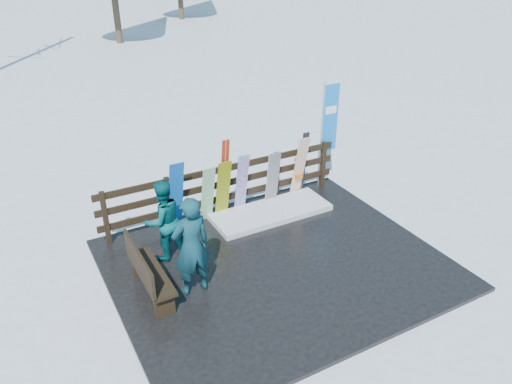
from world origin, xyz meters
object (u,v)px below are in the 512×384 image
snowboard_3 (242,184)px  person_back (163,220)px  snowboard_0 (176,196)px  rental_flag (328,122)px  snowboard_1 (208,194)px  snowboard_5 (300,167)px  snowboard_4 (273,179)px  bench (147,271)px  snowboard_2 (223,189)px  person_front (191,246)px

snowboard_3 → person_back: size_ratio=0.92×
snowboard_0 → rental_flag: size_ratio=0.64×
snowboard_1 → snowboard_3: snowboard_3 is taller
snowboard_3 → snowboard_5: size_ratio=0.93×
snowboard_4 → rental_flag: bearing=9.4°
snowboard_1 → snowboard_3: 0.80m
snowboard_3 → person_back: bearing=-159.2°
bench → snowboard_2: bearing=37.8°
snowboard_0 → snowboard_2: (1.05, 0.00, -0.12)m
bench → rental_flag: rental_flag is taller
snowboard_0 → bench: bearing=-124.6°
snowboard_4 → rental_flag: 1.91m
rental_flag → snowboard_0: bearing=-176.0°
bench → snowboard_1: 2.58m
person_back → snowboard_4: bearing=-174.5°
snowboard_4 → rental_flag: (1.63, 0.27, 0.95)m
snowboard_4 → person_front: size_ratio=0.72×
snowboard_0 → person_back: (-0.54, -0.77, -0.01)m
snowboard_2 → snowboard_4: snowboard_2 is taller
snowboard_0 → snowboard_3: 1.50m
rental_flag → person_back: (-4.45, -1.04, -0.81)m
snowboard_5 → person_back: person_back is taller
snowboard_4 → snowboard_3: bearing=180.0°
bench → snowboard_2: 2.86m
snowboard_0 → snowboard_4: snowboard_0 is taller
snowboard_4 → snowboard_0: bearing=180.0°
rental_flag → snowboard_5: bearing=-163.7°
bench → snowboard_2: snowboard_2 is taller
person_front → person_back: person_front is taller
snowboard_1 → snowboard_2: bearing=0.0°
bench → snowboard_0: size_ratio=0.90×
snowboard_5 → snowboard_0: bearing=180.0°
snowboard_0 → snowboard_1: bearing=0.0°
snowboard_2 → snowboard_3: size_ratio=0.97×
snowboard_4 → person_back: bearing=-164.7°
snowboard_0 → snowboard_5: snowboard_0 is taller
rental_flag → person_back: rental_flag is taller
bench → person_back: bearing=55.9°
bench → snowboard_4: 3.89m
snowboard_3 → snowboard_1: bearing=-180.0°
snowboard_3 → rental_flag: size_ratio=0.56×
snowboard_4 → snowboard_5: bearing=0.0°
snowboard_4 → snowboard_5: 0.72m
snowboard_5 → rental_flag: (0.93, 0.27, 0.83)m
bench → snowboard_0: snowboard_0 is taller
snowboard_3 → rental_flag: bearing=6.4°
bench → snowboard_0: (1.20, 1.75, 0.30)m
person_front → person_back: size_ratio=1.15×
snowboard_0 → snowboard_4: bearing=0.0°
snowboard_2 → snowboard_5: bearing=-0.0°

